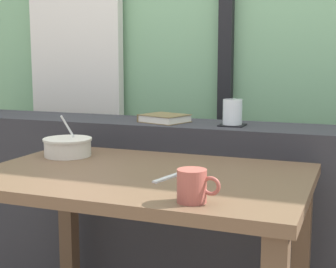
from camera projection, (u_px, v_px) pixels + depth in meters
name	position (u px, v px, depth m)	size (l,w,h in m)	color
curtain_left_panel	(75.00, 26.00, 2.77)	(0.56, 0.06, 2.50)	silver
window_divider_post	(226.00, 12.00, 2.48)	(0.07, 0.05, 2.60)	black
dark_console_ledge	(194.00, 214.00, 2.16)	(2.80, 0.32, 0.80)	#2D2D33
breakfast_table	(143.00, 208.00, 1.61)	(1.04, 0.69, 0.71)	brown
coaster_square	(232.00, 125.00, 2.02)	(0.10, 0.10, 0.01)	black
juice_glass	(232.00, 113.00, 2.01)	(0.08, 0.08, 0.10)	white
closed_book	(164.00, 118.00, 2.13)	(0.22, 0.21, 0.03)	brown
soup_bowl	(68.00, 147.00, 1.85)	(0.18, 0.18, 0.15)	beige
fork_utensil	(171.00, 177.00, 1.52)	(0.02, 0.17, 0.01)	silver
ceramic_mug	(193.00, 186.00, 1.25)	(0.11, 0.08, 0.08)	#9E4C42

